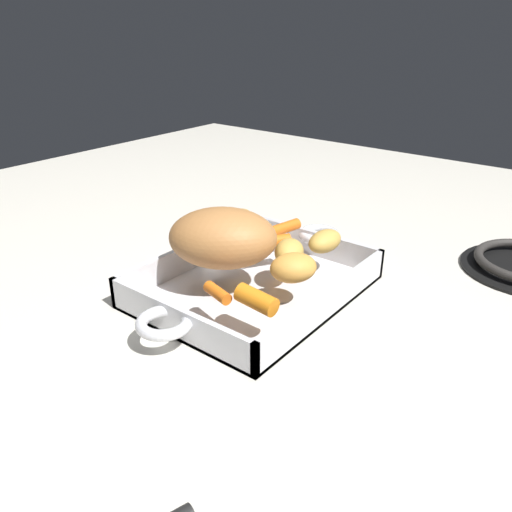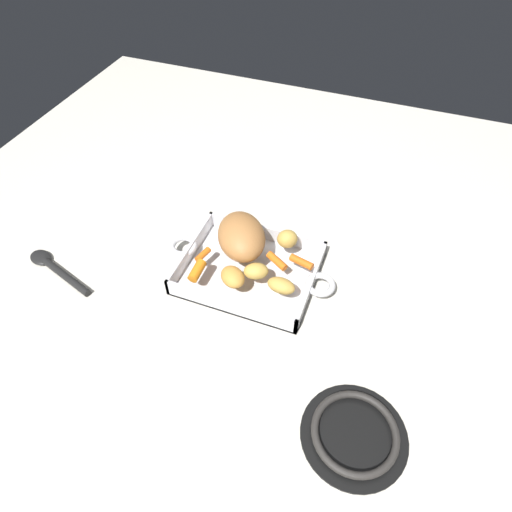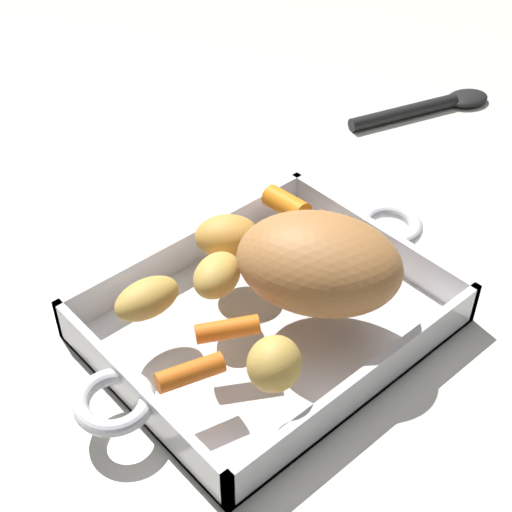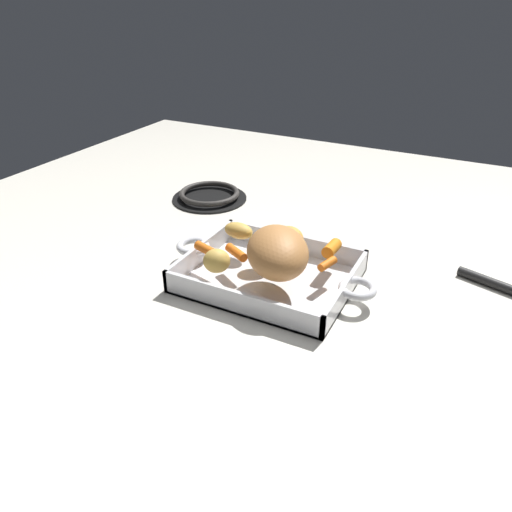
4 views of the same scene
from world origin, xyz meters
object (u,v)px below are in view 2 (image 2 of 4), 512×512
at_px(baby_carrot_center_right, 203,255).
at_px(serving_spoon, 56,269).
at_px(pork_roast, 241,236).
at_px(baby_carrot_northwest, 197,271).
at_px(potato_near_roast, 256,271).
at_px(potato_whole, 281,286).
at_px(roasting_dish, 249,270).
at_px(potato_golden_large, 233,277).
at_px(stove_burner_rear, 355,434).
at_px(potato_corner, 287,239).
at_px(baby_carrot_southwest, 301,262).
at_px(baby_carrot_center_left, 277,261).

height_order(baby_carrot_center_right, serving_spoon, baby_carrot_center_right).
height_order(pork_roast, baby_carrot_northwest, pork_roast).
bearing_deg(potato_near_roast, potato_whole, -15.99).
height_order(roasting_dish, potato_golden_large, potato_golden_large).
relative_size(roasting_dish, stove_burner_rear, 2.11).
height_order(pork_roast, baby_carrot_center_right, pork_roast).
bearing_deg(potato_corner, serving_spoon, -155.26).
bearing_deg(serving_spoon, potato_corner, -137.92).
bearing_deg(baby_carrot_southwest, baby_carrot_northwest, -152.58).
bearing_deg(potato_corner, baby_carrot_northwest, -135.95).
distance_m(potato_golden_large, serving_spoon, 0.44).
xyz_separation_m(roasting_dish, serving_spoon, (-0.44, -0.15, -0.01)).
height_order(roasting_dish, baby_carrot_northwest, baby_carrot_northwest).
distance_m(pork_roast, potato_whole, 0.15).
distance_m(potato_corner, potato_whole, 0.14).
xyz_separation_m(baby_carrot_center_left, stove_burner_rear, (0.25, -0.31, -0.04)).
bearing_deg(baby_carrot_southwest, potato_golden_large, -140.60).
relative_size(baby_carrot_northwest, potato_whole, 0.82).
distance_m(baby_carrot_center_left, potato_near_roast, 0.06).
distance_m(baby_carrot_center_left, potato_whole, 0.08).
xyz_separation_m(pork_roast, stove_burner_rear, (0.34, -0.32, -0.08)).
xyz_separation_m(roasting_dish, potato_whole, (0.10, -0.06, 0.05)).
relative_size(potato_corner, potato_near_roast, 0.88).
bearing_deg(serving_spoon, baby_carrot_center_left, -144.02).
bearing_deg(roasting_dish, baby_carrot_southwest, 15.37).
bearing_deg(serving_spoon, roasting_dish, -143.31).
bearing_deg(serving_spoon, baby_carrot_southwest, -144.13).
bearing_deg(potato_near_roast, baby_carrot_center_right, 175.14).
distance_m(baby_carrot_southwest, serving_spoon, 0.59).
bearing_deg(roasting_dish, potato_near_roast, -49.83).
bearing_deg(potato_whole, potato_golden_large, -171.09).
xyz_separation_m(roasting_dish, potato_golden_large, (-0.01, -0.07, 0.05)).
xyz_separation_m(baby_carrot_northwest, stove_burner_rear, (0.41, -0.21, -0.05)).
relative_size(baby_carrot_center_left, baby_carrot_southwest, 0.97).
height_order(baby_carrot_northwest, potato_corner, potato_corner).
distance_m(potato_corner, serving_spoon, 0.56).
bearing_deg(baby_carrot_center_left, baby_carrot_southwest, 17.53).
xyz_separation_m(baby_carrot_northwest, potato_corner, (0.16, 0.16, 0.01)).
distance_m(baby_carrot_southwest, potato_whole, 0.09).
bearing_deg(potato_golden_large, stove_burner_rear, -34.07).
bearing_deg(potato_near_roast, roasting_dish, 130.17).
distance_m(roasting_dish, potato_whole, 0.12).
bearing_deg(stove_burner_rear, potato_whole, 132.76).
xyz_separation_m(pork_roast, potato_near_roast, (0.06, -0.07, -0.02)).
xyz_separation_m(baby_carrot_northwest, serving_spoon, (-0.34, -0.08, -0.05)).
distance_m(pork_roast, potato_golden_large, 0.11).
bearing_deg(potato_near_roast, pork_roast, 132.10).
bearing_deg(potato_whole, baby_carrot_center_left, 115.44).
height_order(potato_corner, potato_near_roast, potato_corner).
distance_m(roasting_dish, baby_carrot_center_left, 0.08).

